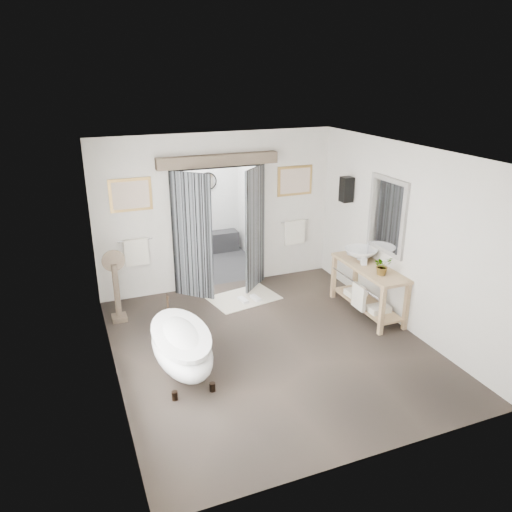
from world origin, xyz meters
name	(u,v)px	position (x,y,z in m)	size (l,w,h in m)	color
ground_plane	(271,346)	(0.00, 0.00, 0.00)	(5.00, 5.00, 0.00)	#473B31
room_shell	(273,232)	(-0.04, -0.11, 1.86)	(4.52, 5.02, 2.91)	silver
shower_room	(198,219)	(0.00, 3.99, 0.91)	(2.22, 2.01, 2.51)	#2A2A2B
back_wall_dressing	(221,209)	(0.00, 2.32, 1.56)	(3.82, 0.70, 2.52)	black
clawfoot_tub	(181,345)	(-1.39, -0.14, 0.40)	(0.76, 1.69, 0.83)	black
vanity	(367,286)	(1.95, 0.43, 0.51)	(0.57, 1.60, 0.85)	tan
pedestal_mirror	(117,291)	(-2.01, 1.71, 0.53)	(0.37, 0.24, 1.24)	brown
rug	(244,298)	(0.21, 1.72, 0.01)	(1.20, 0.80, 0.01)	beige
slippers	(249,299)	(0.26, 1.59, 0.04)	(0.38, 0.27, 0.05)	white
basin	(361,254)	(2.01, 0.77, 0.95)	(0.57, 0.57, 0.20)	white
plant	(382,266)	(1.95, 0.06, 1.00)	(0.28, 0.24, 0.31)	gray
soap_bottle_a	(364,259)	(1.92, 0.54, 0.95)	(0.09, 0.09, 0.20)	gray
soap_bottle_b	(350,251)	(1.95, 1.02, 0.92)	(0.12, 0.12, 0.15)	gray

